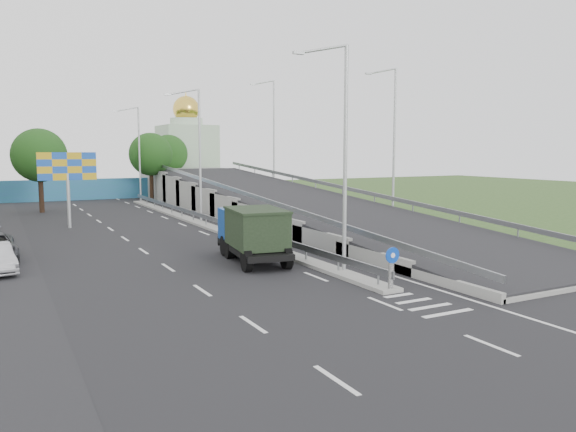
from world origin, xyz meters
TOP-DOWN VIEW (x-y plane):
  - ground at (0.00, 0.00)m, footprint 160.00×160.00m
  - road_surface at (-3.00, 20.00)m, footprint 26.00×90.00m
  - median at (0.00, 24.00)m, footprint 1.00×44.00m
  - overpass_ramp at (7.50, 24.00)m, footprint 10.00×50.00m
  - median_guardrail at (0.00, 24.00)m, footprint 0.09×44.00m
  - sign_bollard at (0.00, 2.17)m, footprint 0.64×0.23m
  - lamp_post_near at (0.11, 6.00)m, footprint 2.74×0.18m
  - lamp_post_mid at (0.11, 26.00)m, footprint 2.74×0.18m
  - lamp_post_far at (0.11, 46.00)m, footprint 2.74×0.18m
  - blue_wall at (-4.00, 52.00)m, footprint 30.00×0.50m
  - church at (10.00, 60.00)m, footprint 7.00×7.00m
  - billboard at (-9.00, 28.00)m, footprint 4.00×0.24m
  - tree_left_mid at (-10.00, 40.00)m, footprint 4.80×4.80m
  - tree_median_far at (2.00, 48.00)m, footprint 4.80×4.80m
  - tree_ramp_far at (6.00, 55.00)m, footprint 4.80×4.80m
  - dump_truck at (-2.17, 10.73)m, footprint 3.13×6.54m

SIDE VIEW (x-z plane):
  - ground at x=0.00m, z-range 0.00..0.00m
  - road_surface at x=-3.00m, z-range -0.02..0.02m
  - median at x=0.00m, z-range 0.00..0.20m
  - median_guardrail at x=0.00m, z-range 0.39..1.10m
  - sign_bollard at x=0.00m, z-range 0.20..1.87m
  - blue_wall at x=-4.00m, z-range 0.00..2.40m
  - dump_truck at x=-2.17m, z-range 0.15..2.92m
  - overpass_ramp at x=7.50m, z-range 0.00..3.50m
  - billboard at x=-9.00m, z-range 1.44..6.94m
  - tree_left_mid at x=-10.00m, z-range 1.38..8.98m
  - tree_median_far at x=2.00m, z-range 1.38..8.98m
  - tree_ramp_far at x=6.00m, z-range 1.38..8.98m
  - church at x=10.00m, z-range -1.59..12.21m
  - lamp_post_near at x=0.11m, z-range 0.77..10.85m
  - lamp_post_mid at x=0.11m, z-range 0.77..10.85m
  - lamp_post_far at x=0.11m, z-range 0.77..10.85m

